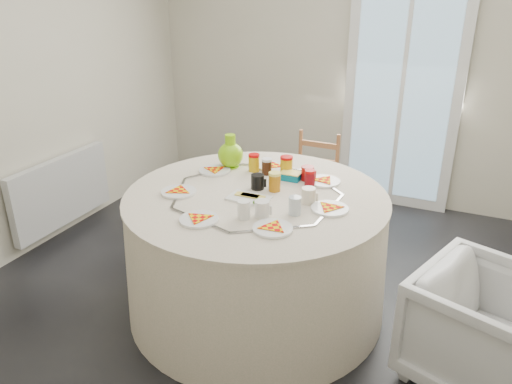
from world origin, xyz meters
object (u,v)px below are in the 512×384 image
at_px(green_pitcher, 230,155).
at_px(armchair, 489,320).
at_px(radiator, 62,191).
at_px(wooden_chair, 312,179).
at_px(table, 256,254).

bearing_deg(green_pitcher, armchair, -14.64).
bearing_deg(radiator, green_pitcher, 3.94).
bearing_deg(radiator, armchair, -6.69).
distance_m(wooden_chair, armchair, 1.85).
xyz_separation_m(table, wooden_chair, (-0.02, 1.12, 0.09)).
bearing_deg(green_pitcher, radiator, -174.96).
relative_size(radiator, wooden_chair, 1.20).
height_order(table, wooden_chair, wooden_chair).
distance_m(radiator, wooden_chair, 2.03).
xyz_separation_m(armchair, green_pitcher, (-1.69, 0.48, 0.48)).
height_order(radiator, green_pitcher, green_pitcher).
relative_size(table, green_pitcher, 7.31).
relative_size(table, wooden_chair, 1.95).
distance_m(table, armchair, 1.35).
bearing_deg(armchair, wooden_chair, 66.73).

